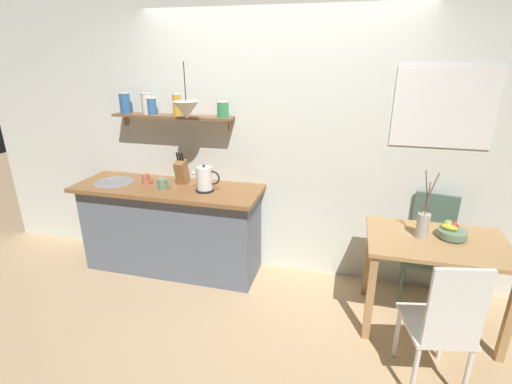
{
  "coord_description": "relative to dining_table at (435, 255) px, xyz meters",
  "views": [
    {
      "loc": [
        0.68,
        -2.78,
        2.1
      ],
      "look_at": [
        -0.1,
        0.25,
        0.95
      ],
      "focal_mm": 26.19,
      "sensor_mm": 36.0,
      "label": 1
    }
  ],
  "objects": [
    {
      "name": "fruit_bowl",
      "position": [
        0.1,
        0.07,
        0.18
      ],
      "size": [
        0.22,
        0.22,
        0.13
      ],
      "color": "slate",
      "rests_on": "dining_table"
    },
    {
      "name": "knife_block",
      "position": [
        -2.28,
        0.36,
        0.39
      ],
      "size": [
        0.1,
        0.17,
        0.32
      ],
      "color": "#9E6B3D",
      "rests_on": "kitchen_counter"
    },
    {
      "name": "dining_chair_near",
      "position": [
        -0.06,
        -0.69,
        -0.11
      ],
      "size": [
        0.46,
        0.49,
        0.99
      ],
      "color": "white",
      "rests_on": "ground_plane"
    },
    {
      "name": "pendant_lamp",
      "position": [
        -2.13,
        0.24,
        1.01
      ],
      "size": [
        0.23,
        0.23,
        0.48
      ],
      "color": "black"
    },
    {
      "name": "coffee_mug_spare",
      "position": [
        -2.4,
        0.18,
        0.32
      ],
      "size": [
        0.13,
        0.09,
        0.1
      ],
      "color": "slate",
      "rests_on": "kitchen_counter"
    },
    {
      "name": "dining_chair_far",
      "position": [
        0.04,
        0.38,
        -0.12
      ],
      "size": [
        0.48,
        0.49,
        0.97
      ],
      "color": "#4C6B5B",
      "rests_on": "ground_plane"
    },
    {
      "name": "back_wall",
      "position": [
        -1.19,
        0.61,
        0.71
      ],
      "size": [
        6.8,
        0.11,
        2.7
      ],
      "color": "silver",
      "rests_on": "ground_plane"
    },
    {
      "name": "coffee_mug_by_sink",
      "position": [
        -2.62,
        0.27,
        0.32
      ],
      "size": [
        0.12,
        0.08,
        0.1
      ],
      "color": "#C6664C",
      "rests_on": "kitchen_counter"
    },
    {
      "name": "electric_kettle",
      "position": [
        -1.99,
        0.23,
        0.38
      ],
      "size": [
        0.26,
        0.17,
        0.25
      ],
      "color": "black",
      "rests_on": "kitchen_counter"
    },
    {
      "name": "wall_shelf",
      "position": [
        -2.46,
        0.45,
        0.97
      ],
      "size": [
        1.2,
        0.2,
        0.33
      ],
      "color": "brown"
    },
    {
      "name": "ground_plane",
      "position": [
        -1.4,
        -0.04,
        -0.64
      ],
      "size": [
        14.0,
        14.0,
        0.0
      ],
      "primitive_type": "plane",
      "color": "tan"
    },
    {
      "name": "kitchen_counter",
      "position": [
        -2.4,
        0.28,
        -0.18
      ],
      "size": [
        1.83,
        0.63,
        0.91
      ],
      "color": "slate",
      "rests_on": "ground_plane"
    },
    {
      "name": "twig_vase",
      "position": [
        -0.12,
        0.02,
        0.23
      ],
      "size": [
        0.1,
        0.09,
        0.54
      ],
      "color": "#B7B2A8",
      "rests_on": "dining_table"
    },
    {
      "name": "dining_table",
      "position": [
        0.0,
        0.0,
        0.0
      ],
      "size": [
        1.04,
        0.7,
        0.77
      ],
      "color": "tan",
      "rests_on": "ground_plane"
    }
  ]
}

